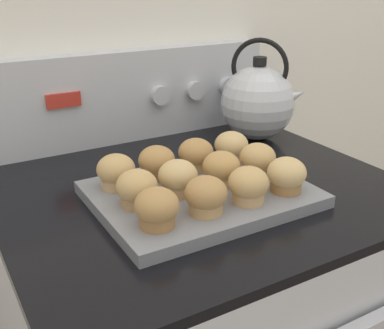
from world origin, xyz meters
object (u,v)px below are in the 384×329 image
(muffin_r0_c3, at_px, (287,175))
(muffin_r1_c0, at_px, (137,189))
(muffin_r0_c1, at_px, (206,196))
(muffin_r1_c3, at_px, (258,160))
(tea_kettle, at_px, (258,101))
(muffin_r2_c0, at_px, (116,172))
(muffin_r2_c1, at_px, (157,163))
(muffin_r1_c2, at_px, (221,169))
(muffin_pan, at_px, (200,194))
(muffin_r1_c1, at_px, (178,178))
(muffin_r0_c0, at_px, (157,208))
(muffin_r0_c2, at_px, (248,185))
(muffin_r2_c2, at_px, (196,155))
(muffin_r2_c3, at_px, (231,147))

(muffin_r0_c3, height_order, muffin_r1_c0, same)
(muffin_r0_c1, height_order, muffin_r1_c3, same)
(muffin_r0_c3, xyz_separation_m, tea_kettle, (0.17, 0.31, 0.04))
(muffin_r2_c0, distance_m, muffin_r2_c1, 0.08)
(muffin_r1_c2, bearing_deg, muffin_r2_c0, 154.01)
(muffin_pan, relative_size, muffin_r1_c1, 5.42)
(muffin_r2_c1, bearing_deg, muffin_pan, -62.07)
(muffin_r1_c3, height_order, muffin_r2_c0, same)
(muffin_r0_c0, relative_size, muffin_r0_c2, 1.00)
(muffin_r1_c1, distance_m, muffin_r2_c2, 0.12)
(muffin_r0_c2, xyz_separation_m, tea_kettle, (0.25, 0.31, 0.04))
(muffin_r2_c2, bearing_deg, muffin_r1_c0, -152.24)
(muffin_r0_c2, distance_m, muffin_r1_c2, 0.08)
(muffin_r0_c3, xyz_separation_m, muffin_r1_c1, (-0.17, 0.09, 0.00))
(muffin_r1_c0, distance_m, muffin_r1_c3, 0.25)
(muffin_r1_c0, distance_m, tea_kettle, 0.48)
(muffin_r1_c3, bearing_deg, muffin_r0_c0, -161.98)
(muffin_r1_c0, distance_m, muffin_r2_c0, 0.08)
(muffin_r1_c0, height_order, muffin_r1_c1, same)
(muffin_r0_c0, bearing_deg, muffin_r1_c1, 45.62)
(muffin_r2_c2, bearing_deg, muffin_r0_c0, -135.19)
(muffin_r2_c2, height_order, tea_kettle, tea_kettle)
(muffin_pan, height_order, muffin_r0_c1, muffin_r0_c1)
(muffin_r0_c2, relative_size, muffin_r2_c1, 1.00)
(muffin_r0_c3, height_order, muffin_r2_c1, same)
(muffin_r0_c2, xyz_separation_m, muffin_r1_c3, (0.08, 0.08, 0.00))
(muffin_r0_c3, relative_size, muffin_r2_c0, 1.00)
(muffin_r0_c2, bearing_deg, tea_kettle, 50.44)
(muffin_r0_c0, distance_m, muffin_r0_c3, 0.25)
(muffin_r0_c3, distance_m, muffin_r1_c1, 0.19)
(muffin_r1_c1, relative_size, muffin_r1_c3, 1.00)
(muffin_r0_c0, distance_m, muffin_r1_c1, 0.12)
(muffin_r0_c1, relative_size, muffin_r0_c3, 1.00)
(muffin_r1_c3, bearing_deg, muffin_r0_c1, -153.56)
(muffin_pan, distance_m, muffin_r0_c2, 0.10)
(muffin_r0_c0, height_order, tea_kettle, tea_kettle)
(muffin_pan, distance_m, muffin_r2_c1, 0.10)
(muffin_r0_c2, distance_m, muffin_r2_c0, 0.24)
(muffin_r2_c0, bearing_deg, muffin_pan, -32.86)
(muffin_r0_c3, distance_m, muffin_r2_c2, 0.19)
(muffin_r0_c2, distance_m, muffin_r0_c3, 0.08)
(muffin_r2_c3, bearing_deg, muffin_r1_c0, -160.74)
(muffin_r0_c0, relative_size, muffin_r0_c1, 1.00)
(muffin_r1_c1, bearing_deg, muffin_r1_c0, -176.73)
(muffin_pan, height_order, muffin_r1_c2, muffin_r1_c2)
(muffin_r0_c2, height_order, muffin_r2_c0, same)
(muffin_r1_c1, relative_size, muffin_r2_c2, 1.00)
(muffin_r1_c1, relative_size, muffin_r1_c2, 1.00)
(muffin_r0_c0, bearing_deg, muffin_r2_c1, 63.68)
(muffin_r2_c3, distance_m, tea_kettle, 0.23)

